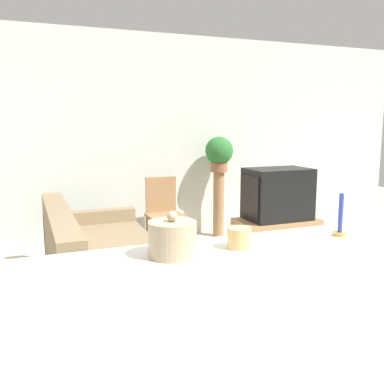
{
  "coord_description": "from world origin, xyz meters",
  "views": [
    {
      "loc": [
        -1.07,
        -2.09,
        1.57
      ],
      "look_at": [
        0.54,
        1.97,
        0.85
      ],
      "focal_mm": 40.0,
      "sensor_mm": 36.0,
      "label": 1
    }
  ],
  "objects_px": {
    "decorative_bowl": "(172,239)",
    "couch": "(102,264)",
    "television": "(277,194)",
    "wooden_chair": "(164,210)",
    "potted_plant": "(219,152)"
  },
  "relations": [
    {
      "from": "wooden_chair",
      "to": "potted_plant",
      "type": "height_order",
      "value": "potted_plant"
    },
    {
      "from": "couch",
      "to": "television",
      "type": "bearing_deg",
      "value": 3.54
    },
    {
      "from": "wooden_chair",
      "to": "potted_plant",
      "type": "xyz_separation_m",
      "value": [
        0.85,
        0.21,
        0.68
      ]
    },
    {
      "from": "decorative_bowl",
      "to": "couch",
      "type": "bearing_deg",
      "value": 89.4
    },
    {
      "from": "potted_plant",
      "to": "decorative_bowl",
      "type": "distance_m",
      "value": 3.97
    },
    {
      "from": "couch",
      "to": "television",
      "type": "height_order",
      "value": "television"
    },
    {
      "from": "decorative_bowl",
      "to": "wooden_chair",
      "type": "bearing_deg",
      "value": 72.85
    },
    {
      "from": "couch",
      "to": "decorative_bowl",
      "type": "height_order",
      "value": "decorative_bowl"
    },
    {
      "from": "couch",
      "to": "decorative_bowl",
      "type": "distance_m",
      "value": 2.22
    },
    {
      "from": "television",
      "to": "wooden_chair",
      "type": "xyz_separation_m",
      "value": [
        -0.94,
        1.09,
        -0.31
      ]
    },
    {
      "from": "couch",
      "to": "wooden_chair",
      "type": "bearing_deg",
      "value": 50.68
    },
    {
      "from": "couch",
      "to": "potted_plant",
      "type": "distance_m",
      "value": 2.49
    },
    {
      "from": "couch",
      "to": "wooden_chair",
      "type": "xyz_separation_m",
      "value": [
        0.99,
        1.21,
        0.2
      ]
    },
    {
      "from": "couch",
      "to": "television",
      "type": "distance_m",
      "value": 2.01
    },
    {
      "from": "couch",
      "to": "decorative_bowl",
      "type": "relative_size",
      "value": 9.71
    }
  ]
}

